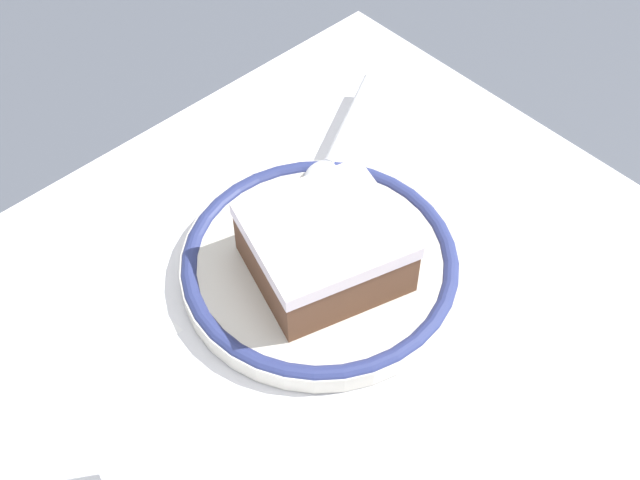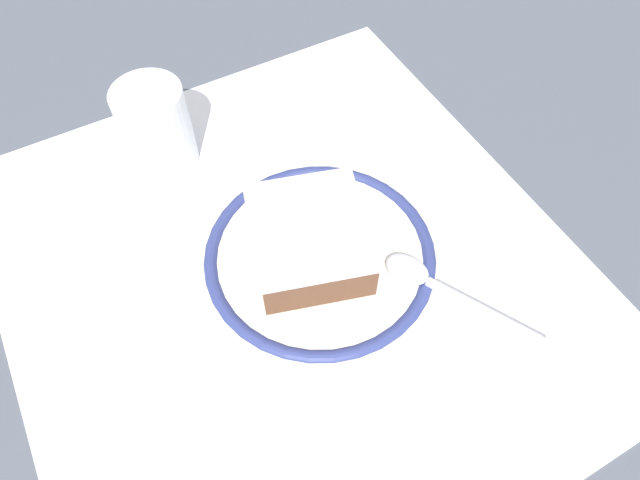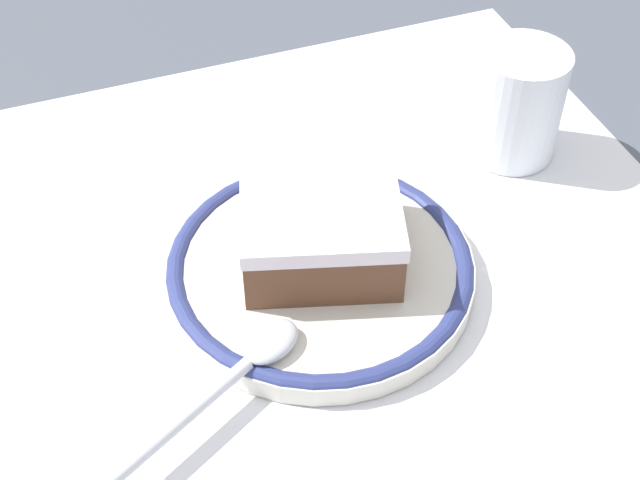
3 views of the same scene
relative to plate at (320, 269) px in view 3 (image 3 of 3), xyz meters
The scene contains 7 objects.
ground_plane 0.03m from the plate, 111.03° to the right, with size 2.40×2.40×0.00m, color #4C515B.
placemat 0.03m from the plate, 111.03° to the right, with size 0.48×0.44×0.00m, color white.
plate is the anchor object (origin of this frame).
cake_slice 0.03m from the plate, 112.04° to the right, with size 0.11×0.11×0.04m.
spoon 0.10m from the plate, 41.74° to the left, with size 0.13×0.08×0.01m.
cup 0.18m from the plate, 157.50° to the right, with size 0.06×0.06×0.08m.
napkin 0.18m from the plate, 155.07° to the left, with size 0.11×0.13×0.00m, color white.
Camera 3 is at (0.14, 0.37, 0.41)m, focal length 50.83 mm.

